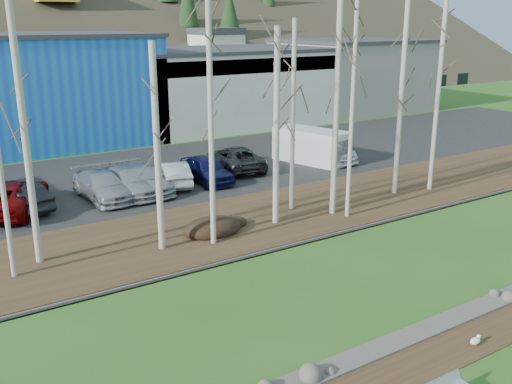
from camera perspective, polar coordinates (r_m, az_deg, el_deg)
dirt_strip at (r=19.19m, az=21.08°, el=-13.22°), size 80.00×1.80×0.03m
near_bank_rocks at (r=19.70m, az=18.71°, el=-12.18°), size 80.00×0.80×0.50m
river at (r=22.13m, az=10.41°, el=-8.20°), size 80.00×8.00×0.90m
far_bank_rocks at (r=24.99m, az=4.00°, el=-4.95°), size 80.00×0.80×0.46m
far_bank at (r=27.42m, az=0.01°, el=-2.73°), size 80.00×7.00×0.15m
parking_lot at (r=36.31m, az=-9.01°, el=1.98°), size 80.00×14.00×0.14m
building_blue at (r=47.18m, az=-23.15°, el=9.31°), size 20.40×12.24×8.30m
building_white at (r=53.33m, az=-3.46°, el=10.53°), size 18.36×12.24×6.80m
building_grey at (r=62.70m, az=9.63°, el=11.50°), size 14.28×12.24×7.30m
seagull at (r=18.57m, az=21.11°, el=-13.69°), size 0.46×0.21×0.33m
dirt_mound at (r=25.49m, az=-4.37°, el=-3.52°), size 2.66×1.88×0.52m
birch_0 at (r=22.73m, az=-22.14°, el=5.48°), size 0.26×0.26×10.24m
birch_2 at (r=22.91m, az=-9.85°, el=4.18°), size 0.27×0.27×8.37m
birch_3 at (r=22.97m, az=-4.57°, el=8.34°), size 0.23×0.23×11.47m
birch_4 at (r=25.68m, az=2.06°, el=6.35°), size 0.28×0.28×8.88m
birch_5 at (r=27.72m, az=3.72°, el=7.44°), size 0.22×0.22×9.20m
birch_6 at (r=26.83m, az=9.57°, el=7.72°), size 0.20×0.20×9.93m
birch_7 at (r=27.13m, az=8.03°, el=8.20°), size 0.29×0.29×10.22m
birch_8 at (r=31.21m, az=14.30°, el=8.86°), size 0.27×0.27×10.11m
birch_9 at (r=32.42m, az=17.79°, el=9.87°), size 0.25×0.25×11.23m
car_1 at (r=30.57m, az=-22.48°, el=-0.46°), size 2.52×4.48×1.40m
car_2 at (r=30.48m, az=-23.36°, el=-0.42°), size 4.97×6.32×1.60m
car_3 at (r=31.20m, az=-15.11°, el=0.63°), size 2.30×5.07×1.44m
car_4 at (r=33.43m, az=-4.99°, el=2.30°), size 1.83×4.48×1.52m
car_5 at (r=32.99m, az=-8.27°, el=1.86°), size 2.43×4.41×1.38m
car_6 at (r=36.07m, az=-2.08°, el=3.42°), size 3.39×5.74×1.50m
car_7 at (r=38.85m, az=6.76°, el=4.34°), size 2.39×5.47×1.57m
car_8 at (r=31.91m, az=-11.26°, el=1.25°), size 2.30×5.07×1.44m
car_9 at (r=31.67m, az=-12.44°, el=1.06°), size 2.30×5.07×1.44m
van_white at (r=38.03m, az=5.80°, el=4.58°), size 3.41×5.39×2.19m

